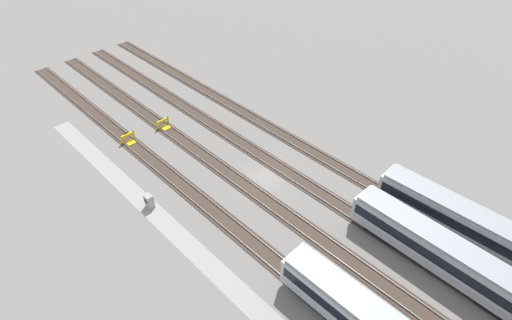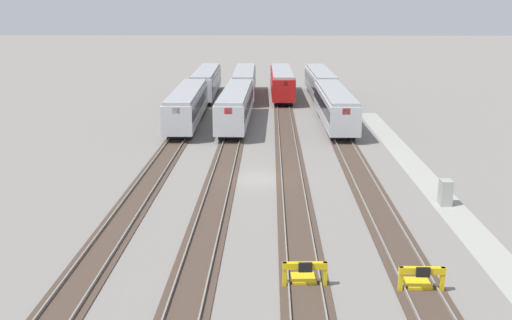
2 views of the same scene
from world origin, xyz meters
name	(u,v)px [view 2 (image 2 of 2)]	position (x,y,z in m)	size (l,w,h in m)	color
ground_plane	(256,179)	(0.00, 0.00, 0.00)	(400.00, 400.00, 0.00)	gray
service_walkway	(426,180)	(0.00, -12.14, 0.00)	(54.00, 2.00, 0.01)	#9E9E93
rail_track_nearest	(362,179)	(0.00, -7.59, 0.04)	(90.00, 2.23, 0.21)	#47382D
rail_track_near_inner	(292,179)	(0.00, -2.53, 0.04)	(90.00, 2.24, 0.21)	#47382D
rail_track_middle	(221,178)	(0.00, 2.53, 0.04)	(90.00, 2.24, 0.21)	#47382D
rail_track_far_inner	(151,178)	(0.00, 7.59, 0.04)	(90.00, 2.23, 0.21)	#47382D
subway_car_front_row_leftmost	(206,82)	(38.76, 7.62, 2.04)	(18.05, 3.19, 3.70)	#B7BABF
subway_car_front_row_left_inner	(244,82)	(38.80, 2.51, 2.04)	(18.04, 3.09, 3.70)	#B7BABF
subway_car_front_row_centre	(236,106)	(19.69, 2.58, 2.04)	(18.04, 3.13, 3.70)	#B7BABF
subway_car_front_row_right_inner	(320,83)	(38.47, -7.59, 2.04)	(18.05, 3.16, 3.70)	#B7BABF
subway_car_front_row_rightmost	(282,82)	(38.76, -2.48, 2.04)	(18.03, 3.06, 3.70)	#B71414
subway_car_back_row_leftmost	(187,105)	(19.69, 7.60, 2.04)	(18.07, 3.28, 3.70)	#B7BABF
subway_car_back_row_centre	(335,106)	(19.69, -7.56, 2.04)	(18.02, 2.99, 3.70)	#B7BABF
bumper_stop_nearest_track	(420,278)	(-16.93, -7.59, 0.51)	(1.34, 2.00, 1.22)	gold
bumper_stop_near_inner_track	(304,273)	(-16.55, -2.52, 0.51)	(1.38, 2.01, 1.22)	gold
electrical_cabinet	(446,192)	(-5.38, -11.92, 0.80)	(0.90, 0.73, 1.60)	#9E9E99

